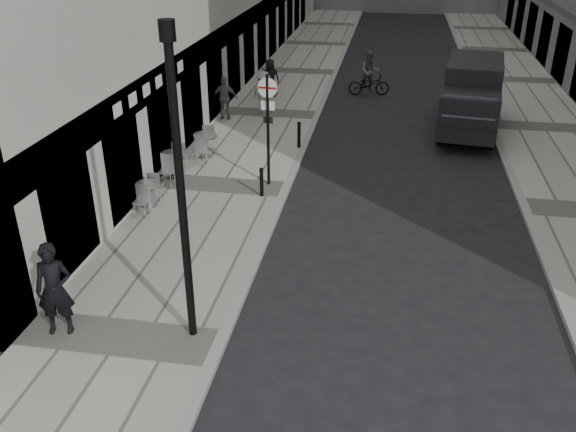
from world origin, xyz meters
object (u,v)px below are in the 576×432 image
sign_post (268,116)px  cyclist (369,78)px  walking_man (55,290)px  lamppost (180,178)px  panel_van (472,93)px

sign_post → cyclist: (2.50, 11.25, -1.51)m
sign_post → walking_man: bearing=-104.4°
lamppost → walking_man: bearing=-172.0°
sign_post → panel_van: (6.59, 6.79, -0.84)m
lamppost → panel_van: bearing=65.3°
lamppost → cyclist: (2.53, 18.85, -2.70)m
sign_post → panel_van: 9.50m
lamppost → cyclist: lamppost is taller
panel_van → cyclist: bearing=140.1°
sign_post → cyclist: bearing=81.4°
walking_man → sign_post: 8.49m
lamppost → panel_van: (6.62, 14.39, -2.03)m
sign_post → panel_van: bearing=49.8°
lamppost → cyclist: size_ratio=2.98×
walking_man → sign_post: bearing=56.8°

